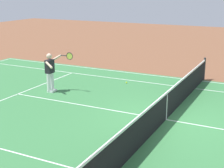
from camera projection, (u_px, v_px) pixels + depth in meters
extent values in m
plane|color=brown|center=(166.00, 120.00, 11.42)|extent=(60.00, 60.00, 0.00)
cube|color=#387A42|center=(166.00, 120.00, 11.42)|extent=(24.20, 11.40, 0.00)
cube|color=white|center=(202.00, 81.00, 16.15)|extent=(23.80, 0.05, 0.01)
cube|color=white|center=(195.00, 88.00, 14.96)|extent=(23.80, 0.05, 0.01)
cube|color=white|center=(18.00, 94.00, 14.18)|extent=(0.05, 8.22, 0.01)
cube|color=white|center=(166.00, 119.00, 11.42)|extent=(12.80, 0.05, 0.01)
cylinder|color=#2D2D33|center=(204.00, 69.00, 16.27)|extent=(0.10, 0.10, 1.08)
cube|color=black|center=(166.00, 107.00, 11.30)|extent=(0.02, 11.60, 0.88)
cube|color=white|center=(167.00, 92.00, 11.16)|extent=(0.04, 11.60, 0.06)
cube|color=white|center=(166.00, 107.00, 11.30)|extent=(0.04, 0.06, 0.88)
cylinder|color=white|center=(49.00, 82.00, 14.29)|extent=(0.15, 0.15, 0.74)
cube|color=white|center=(50.00, 91.00, 14.38)|extent=(0.28, 0.12, 0.09)
cylinder|color=white|center=(52.00, 81.00, 14.50)|extent=(0.15, 0.15, 0.74)
cube|color=white|center=(54.00, 90.00, 14.59)|extent=(0.28, 0.12, 0.09)
cube|color=black|center=(50.00, 66.00, 14.22)|extent=(0.25, 0.39, 0.56)
sphere|color=beige|center=(49.00, 56.00, 14.11)|extent=(0.23, 0.23, 0.23)
cylinder|color=beige|center=(49.00, 65.00, 13.87)|extent=(0.42, 0.21, 0.26)
cylinder|color=beige|center=(57.00, 58.00, 14.31)|extent=(0.42, 0.23, 0.30)
cylinder|color=#232326|center=(64.00, 56.00, 14.20)|extent=(0.28, 0.04, 0.04)
torus|color=#232326|center=(70.00, 56.00, 14.08)|extent=(0.31, 0.03, 0.31)
cylinder|color=#C6D84C|center=(70.00, 56.00, 14.08)|extent=(0.27, 0.01, 0.27)
sphere|color=#CCE01E|center=(126.00, 83.00, 15.78)|extent=(0.07, 0.07, 0.07)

